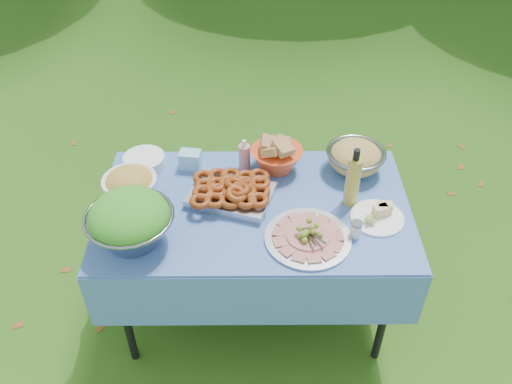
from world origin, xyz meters
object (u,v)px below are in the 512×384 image
bread_bowl (277,154)px  pasta_bowl_steel (355,157)px  picnic_table (255,260)px  salad_bowl (130,221)px  plate_stack (144,161)px  charcuterie_platter (308,232)px  oil_bottle (353,177)px

bread_bowl → pasta_bowl_steel: size_ratio=0.90×
picnic_table → salad_bowl: size_ratio=3.86×
plate_stack → charcuterie_platter: size_ratio=0.55×
salad_bowl → charcuterie_platter: size_ratio=0.99×
bread_bowl → picnic_table: bearing=-111.3°
charcuterie_platter → pasta_bowl_steel: bearing=61.1°
plate_stack → pasta_bowl_steel: pasta_bowl_steel is taller
pasta_bowl_steel → oil_bottle: (-0.06, -0.25, 0.08)m
picnic_table → salad_bowl: 0.77m
plate_stack → pasta_bowl_steel: size_ratio=0.72×
bread_bowl → oil_bottle: size_ratio=0.86×
plate_stack → charcuterie_platter: charcuterie_platter is taller
pasta_bowl_steel → charcuterie_platter: pasta_bowl_steel is taller
salad_bowl → charcuterie_platter: (0.76, 0.01, -0.08)m
picnic_table → bread_bowl: (0.11, 0.29, 0.47)m
oil_bottle → bread_bowl: bearing=141.9°
salad_bowl → picnic_table: bearing=23.5°
salad_bowl → oil_bottle: bearing=14.5°
bread_bowl → charcuterie_platter: size_ratio=0.69×
salad_bowl → plate_stack: salad_bowl is taller
pasta_bowl_steel → oil_bottle: 0.27m
picnic_table → salad_bowl: bearing=-156.5°
salad_bowl → oil_bottle: (0.98, 0.25, 0.03)m
salad_bowl → charcuterie_platter: 0.77m
picnic_table → charcuterie_platter: charcuterie_platter is taller
plate_stack → oil_bottle: size_ratio=0.69×
picnic_table → bread_bowl: size_ratio=5.55×
charcuterie_platter → bread_bowl: bearing=103.3°
bread_bowl → salad_bowl: bearing=-141.1°
salad_bowl → pasta_bowl_steel: size_ratio=1.29×
picnic_table → charcuterie_platter: (0.23, -0.22, 0.42)m
bread_bowl → charcuterie_platter: bearing=-76.7°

